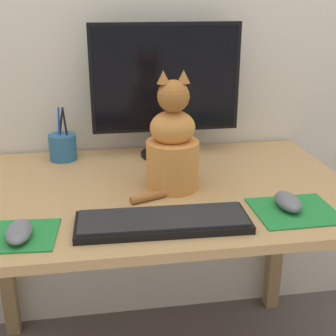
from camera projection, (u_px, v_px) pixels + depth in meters
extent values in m
cube|color=tan|center=(157.00, 191.00, 1.34)|extent=(1.12, 0.73, 0.02)
cube|color=olive|center=(4.00, 254.00, 1.69)|extent=(0.05, 0.05, 0.68)
cube|color=olive|center=(277.00, 232.00, 1.84)|extent=(0.05, 0.05, 0.68)
cylinder|color=black|center=(166.00, 154.00, 1.59)|extent=(0.17, 0.17, 0.01)
cylinder|color=black|center=(166.00, 141.00, 1.58)|extent=(0.04, 0.04, 0.08)
cube|color=black|center=(166.00, 78.00, 1.50)|extent=(0.48, 0.02, 0.35)
cube|color=black|center=(166.00, 79.00, 1.49)|extent=(0.46, 0.00, 0.32)
cube|color=black|center=(163.00, 222.00, 1.11)|extent=(0.42, 0.15, 0.02)
cube|color=black|center=(163.00, 218.00, 1.11)|extent=(0.40, 0.13, 0.01)
cube|color=#238438|center=(18.00, 236.00, 1.06)|extent=(0.18, 0.17, 0.00)
cube|color=#238438|center=(295.00, 211.00, 1.18)|extent=(0.21, 0.18, 0.00)
ellipsoid|color=slate|center=(19.00, 232.00, 1.05)|extent=(0.06, 0.11, 0.03)
ellipsoid|color=slate|center=(288.00, 202.00, 1.19)|extent=(0.06, 0.11, 0.04)
cylinder|color=#D6893D|center=(172.00, 165.00, 1.31)|extent=(0.15, 0.15, 0.14)
ellipsoid|color=#D6893D|center=(173.00, 128.00, 1.27)|extent=(0.12, 0.11, 0.09)
sphere|color=#A36028|center=(173.00, 96.00, 1.23)|extent=(0.09, 0.09, 0.09)
cone|color=#A36028|center=(163.00, 77.00, 1.20)|extent=(0.03, 0.03, 0.03)
cone|color=#A36028|center=(184.00, 76.00, 1.21)|extent=(0.03, 0.03, 0.03)
cylinder|color=#A36028|center=(163.00, 194.00, 1.26)|extent=(0.19, 0.08, 0.02)
cylinder|color=#286089|center=(63.00, 147.00, 1.54)|extent=(0.09, 0.09, 0.09)
cylinder|color=#1E47B2|center=(59.00, 129.00, 1.52)|extent=(0.01, 0.03, 0.14)
cylinder|color=black|center=(60.00, 129.00, 1.52)|extent=(0.03, 0.02, 0.14)
cylinder|color=black|center=(66.00, 129.00, 1.51)|extent=(0.02, 0.03, 0.14)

